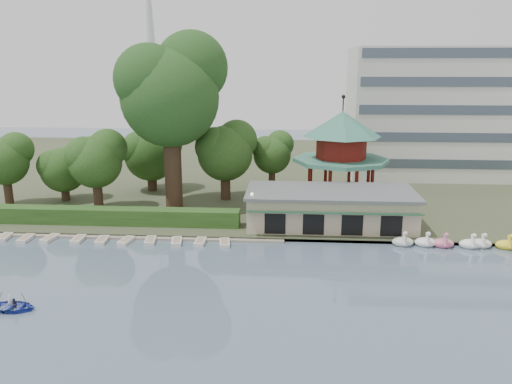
# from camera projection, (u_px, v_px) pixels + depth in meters

# --- Properties ---
(ground_plane) EXTENTS (220.00, 220.00, 0.00)m
(ground_plane) POSITION_uv_depth(u_px,v_px,m) (211.00, 322.00, 35.43)
(ground_plane) COLOR slate
(ground_plane) RESTS_ON ground
(shore) EXTENTS (220.00, 70.00, 0.40)m
(shore) POSITION_uv_depth(u_px,v_px,m) (258.00, 170.00, 85.65)
(shore) COLOR #424930
(shore) RESTS_ON ground
(embankment) EXTENTS (220.00, 0.60, 0.30)m
(embankment) POSITION_uv_depth(u_px,v_px,m) (236.00, 238.00, 52.11)
(embankment) COLOR gray
(embankment) RESTS_ON ground
(dock) EXTENTS (34.00, 1.60, 0.24)m
(dock) POSITION_uv_depth(u_px,v_px,m) (124.00, 236.00, 52.81)
(dock) COLOR gray
(dock) RESTS_ON ground
(boathouse) EXTENTS (18.60, 9.39, 3.90)m
(boathouse) POSITION_uv_depth(u_px,v_px,m) (330.00, 207.00, 55.43)
(boathouse) COLOR #BBA88B
(boathouse) RESTS_ON shore
(pavilion) EXTENTS (12.40, 12.40, 13.50)m
(pavilion) POSITION_uv_depth(u_px,v_px,m) (341.00, 148.00, 63.73)
(pavilion) COLOR #BBA88B
(pavilion) RESTS_ON shore
(office_building) EXTENTS (38.00, 18.00, 20.00)m
(office_building) POSITION_uv_depth(u_px,v_px,m) (464.00, 118.00, 78.25)
(office_building) COLOR silver
(office_building) RESTS_ON shore
(broadcast_tower) EXTENTS (8.00, 8.00, 96.00)m
(broadcast_tower) POSITION_uv_depth(u_px,v_px,m) (149.00, 15.00, 165.15)
(broadcast_tower) COLOR silver
(broadcast_tower) RESTS_ON ground
(hedge) EXTENTS (30.00, 2.00, 1.80)m
(hedge) POSITION_uv_depth(u_px,v_px,m) (106.00, 216.00, 55.91)
(hedge) COLOR #2B501D
(hedge) RESTS_ON shore
(lamp_post) EXTENTS (0.36, 0.36, 4.28)m
(lamp_post) POSITION_uv_depth(u_px,v_px,m) (252.00, 205.00, 52.87)
(lamp_post) COLOR black
(lamp_post) RESTS_ON shore
(big_tree) EXTENTS (13.03, 12.15, 21.47)m
(big_tree) POSITION_uv_depth(u_px,v_px,m) (171.00, 88.00, 59.55)
(big_tree) COLOR #3A281C
(big_tree) RESTS_ON shore
(small_trees) EXTENTS (39.03, 17.05, 10.45)m
(small_trees) POSITION_uv_depth(u_px,v_px,m) (144.00, 155.00, 65.36)
(small_trees) COLOR #3A281C
(small_trees) RESTS_ON shore
(swan_boats) EXTENTS (15.72, 2.01, 1.92)m
(swan_boats) POSITION_uv_depth(u_px,v_px,m) (467.00, 243.00, 49.87)
(swan_boats) COLOR silver
(swan_boats) RESTS_ON ground
(moored_rowboats) EXTENTS (27.47, 2.68, 0.36)m
(moored_rowboats) POSITION_uv_depth(u_px,v_px,m) (101.00, 240.00, 51.55)
(moored_rowboats) COLOR silver
(moored_rowboats) RESTS_ON ground
(rowboat_with_passengers) EXTENTS (4.96, 3.58, 2.01)m
(rowboat_with_passengers) POSITION_uv_depth(u_px,v_px,m) (12.00, 304.00, 37.04)
(rowboat_with_passengers) COLOR #2F42B0
(rowboat_with_passengers) RESTS_ON ground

